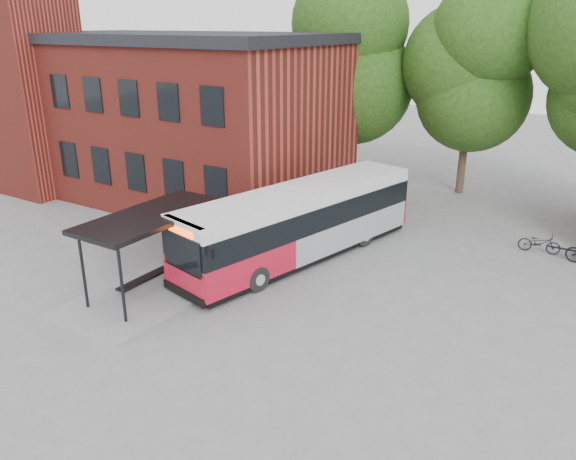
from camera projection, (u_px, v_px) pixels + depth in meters
The scene contains 8 objects.
ground at pixel (279, 311), 18.61m from camera, with size 100.00×100.00×0.00m, color slate.
station_building at pixel (170, 114), 30.78m from camera, with size 18.40×10.40×8.50m, color maroon, non-canonical shape.
clock_tower at pixel (23, 20), 28.93m from camera, with size 5.20×5.20×18.20m, color maroon, non-canonical shape.
bus_shelter at pixel (156, 252), 19.57m from camera, with size 3.60×7.00×2.90m, color black, non-canonical shape.
tree_0 at pixel (343, 87), 32.39m from camera, with size 7.92×7.92×11.00m, color #1E4011, non-canonical shape.
tree_1 at pixel (469, 98), 29.78m from camera, with size 7.92×7.92×10.40m, color #1E4011, non-canonical shape.
city_bus at pixel (301, 224), 22.35m from camera, with size 2.44×11.43×2.90m, color red, non-canonical shape.
bicycle_0 at pixel (539, 243), 23.18m from camera, with size 0.57×1.64×0.86m, color black.
Camera 1 is at (9.07, -13.81, 8.98)m, focal length 35.00 mm.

